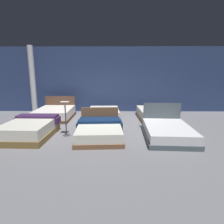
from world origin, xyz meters
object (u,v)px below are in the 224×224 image
at_px(bed_1, 99,130).
at_px(bed_4, 104,114).
at_px(bed_0, 30,129).
at_px(bed_5, 154,114).
at_px(bed_3, 55,113).
at_px(support_pillar, 33,80).
at_px(bed_2, 167,131).
at_px(price_sign, 66,122).

relative_size(bed_1, bed_4, 1.02).
bearing_deg(bed_0, bed_5, 30.48).
distance_m(bed_3, bed_4, 2.32).
bearing_deg(support_pillar, bed_3, -40.13).
xyz_separation_m(bed_0, bed_5, (4.70, 2.63, -0.04)).
distance_m(bed_0, bed_2, 4.58).
xyz_separation_m(bed_1, bed_4, (0.00, 2.67, -0.01)).
height_order(bed_1, bed_4, bed_1).
relative_size(bed_1, bed_3, 0.95).
xyz_separation_m(bed_0, bed_1, (2.33, 0.01, -0.04)).
height_order(bed_3, bed_4, bed_3).
relative_size(bed_0, bed_2, 0.87).
distance_m(bed_1, bed_4, 2.67).
bearing_deg(bed_5, bed_0, -152.24).
bearing_deg(price_sign, support_pillar, 125.30).
bearing_deg(bed_0, bed_3, 91.01).
relative_size(bed_4, support_pillar, 0.57).
distance_m(bed_5, support_pillar, 6.49).
distance_m(bed_2, bed_5, 2.64).
distance_m(bed_1, bed_2, 2.26).
xyz_separation_m(bed_5, price_sign, (-3.52, -2.47, 0.24)).
distance_m(bed_2, price_sign, 3.42).
height_order(bed_3, support_pillar, support_pillar).
height_order(bed_2, support_pillar, support_pillar).
xyz_separation_m(bed_2, bed_5, (0.11, 2.64, 0.01)).
xyz_separation_m(bed_1, bed_2, (2.26, -0.02, -0.02)).
height_order(bed_4, support_pillar, support_pillar).
distance_m(bed_0, bed_1, 2.33).
bearing_deg(bed_0, support_pillar, 111.94).
xyz_separation_m(bed_2, bed_4, (-2.26, 2.69, 0.01)).
relative_size(bed_5, price_sign, 1.82).
bearing_deg(bed_2, bed_5, 90.52).
bearing_deg(bed_4, support_pillar, 159.40).
height_order(bed_2, bed_3, bed_2).
bearing_deg(support_pillar, bed_4, -17.92).
relative_size(price_sign, support_pillar, 0.34).
xyz_separation_m(bed_2, price_sign, (-3.41, 0.17, 0.25)).
xyz_separation_m(bed_0, bed_3, (0.01, 2.66, -0.03)).
relative_size(bed_5, support_pillar, 0.61).
distance_m(bed_0, support_pillar, 4.44).
bearing_deg(bed_2, bed_4, 132.86).
xyz_separation_m(bed_3, price_sign, (1.17, -2.50, 0.22)).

